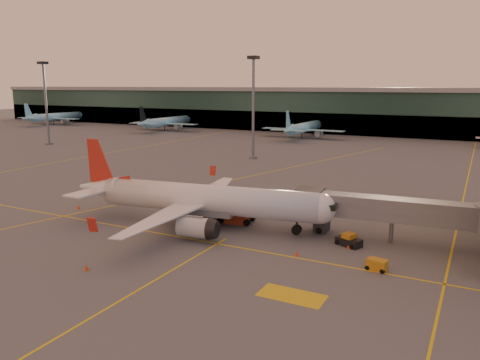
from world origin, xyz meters
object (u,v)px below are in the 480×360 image
at_px(catering_truck, 235,203).
at_px(pushback_tug, 349,241).
at_px(main_airplane, 199,200).
at_px(gpu_cart, 377,265).

distance_m(catering_truck, pushback_tug, 16.74).
relative_size(catering_truck, pushback_tug, 1.93).
height_order(main_airplane, catering_truck, main_airplane).
bearing_deg(main_airplane, catering_truck, 39.89).
relative_size(main_airplane, pushback_tug, 11.08).
distance_m(gpu_cart, pushback_tug, 7.56).
height_order(catering_truck, gpu_cart, catering_truck).
bearing_deg(pushback_tug, main_airplane, -152.51).
bearing_deg(catering_truck, main_airplane, -140.58).
xyz_separation_m(main_airplane, gpu_cart, (24.32, -4.59, -3.04)).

